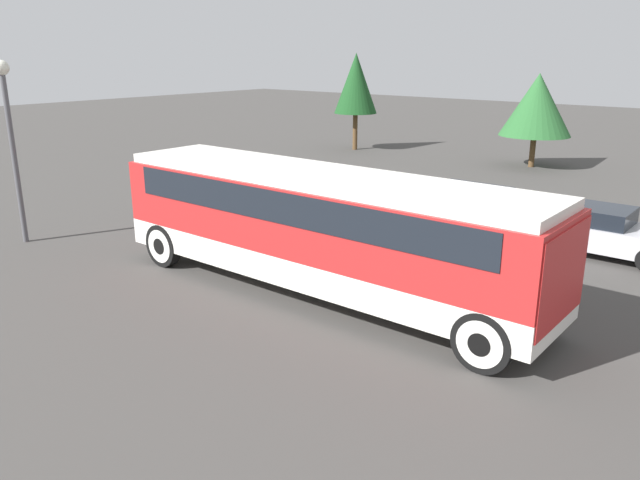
{
  "coord_description": "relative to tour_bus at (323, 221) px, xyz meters",
  "views": [
    {
      "loc": [
        9.0,
        -11.08,
        5.71
      ],
      "look_at": [
        0.0,
        0.0,
        1.35
      ],
      "focal_mm": 35.0,
      "sensor_mm": 36.0,
      "label": 1
    }
  ],
  "objects": [
    {
      "name": "ground_plane",
      "position": [
        -0.1,
        -0.0,
        -1.83
      ],
      "size": [
        120.0,
        120.0,
        0.0
      ],
      "primitive_type": "plane",
      "color": "#423F3D"
    },
    {
      "name": "tour_bus",
      "position": [
        0.0,
        0.0,
        0.0
      ],
      "size": [
        11.47,
        2.63,
        3.01
      ],
      "color": "silver",
      "rests_on": "ground_plane"
    },
    {
      "name": "parked_car_near",
      "position": [
        -6.31,
        4.79,
        -1.17
      ],
      "size": [
        4.4,
        1.96,
        1.34
      ],
      "color": "#7A6B5B",
      "rests_on": "ground_plane"
    },
    {
      "name": "parked_car_mid",
      "position": [
        0.11,
        7.98,
        -1.16
      ],
      "size": [
        4.51,
        1.85,
        1.35
      ],
      "color": "#2D5638",
      "rests_on": "ground_plane"
    },
    {
      "name": "parked_car_far",
      "position": [
        4.1,
        7.48,
        -1.13
      ],
      "size": [
        4.29,
        1.83,
        1.4
      ],
      "color": "#BCBCC1",
      "rests_on": "ground_plane"
    },
    {
      "name": "lamp_post",
      "position": [
        -9.9,
        -2.46,
        1.76
      ],
      "size": [
        0.44,
        0.44,
        5.45
      ],
      "color": "#515156",
      "rests_on": "ground_plane"
    },
    {
      "name": "tree_left",
      "position": [
        -2.6,
        20.18,
        1.27
      ],
      "size": [
        3.51,
        3.51,
        4.64
      ],
      "color": "brown",
      "rests_on": "ground_plane"
    },
    {
      "name": "tree_right",
      "position": [
        -13.01,
        19.21,
        2.01
      ],
      "size": [
        2.5,
        2.5,
        5.57
      ],
      "color": "brown",
      "rests_on": "ground_plane"
    }
  ]
}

